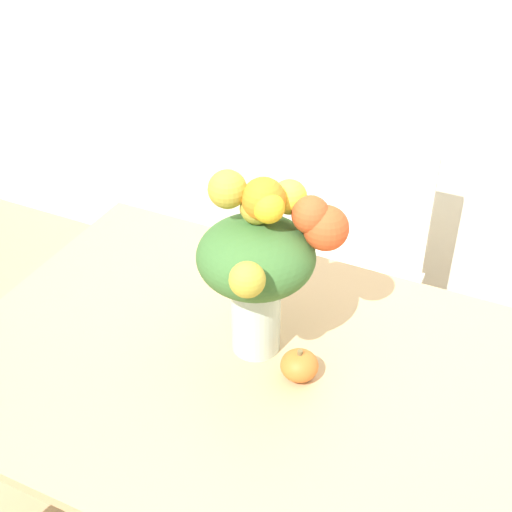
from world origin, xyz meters
name	(u,v)px	position (x,y,z in m)	size (l,w,h in m)	color
dining_table	(250,391)	(0.00, 0.00, 0.69)	(1.51, 1.05, 0.78)	tan
flower_vase	(261,258)	(-0.01, 0.09, 1.06)	(0.34, 0.37, 0.49)	#B2CCBC
pumpkin	(299,365)	(0.13, 0.02, 0.82)	(0.09, 0.09, 0.09)	orange
dining_chair_near_window	(361,268)	(0.02, 0.87, 0.52)	(0.42, 0.42, 1.02)	white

